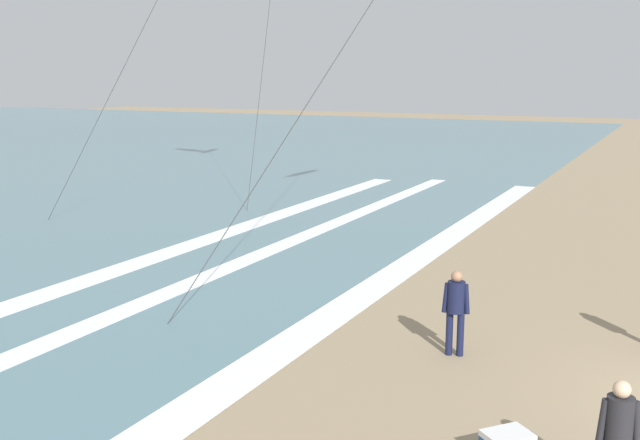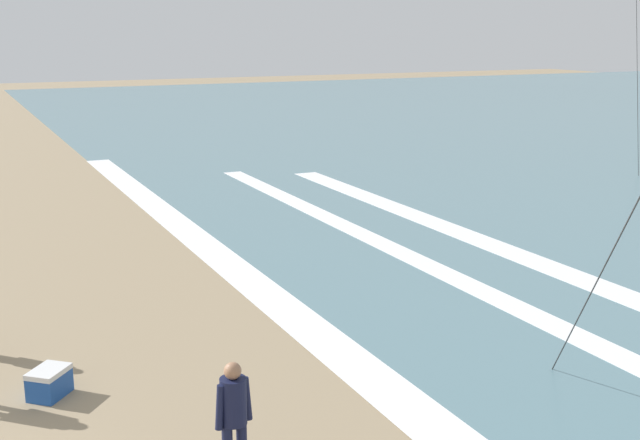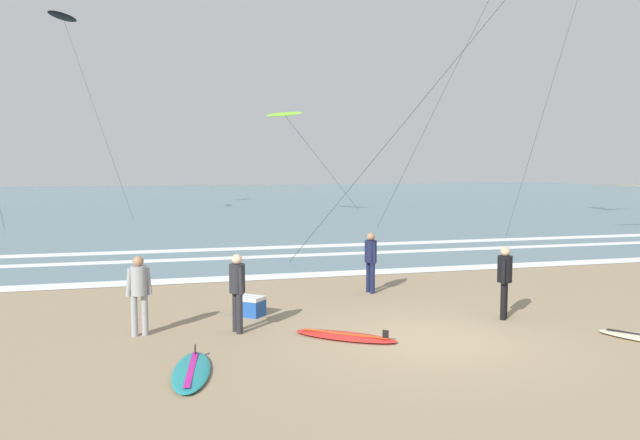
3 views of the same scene
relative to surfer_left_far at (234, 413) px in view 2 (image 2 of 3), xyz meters
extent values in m
cube|color=white|center=(-2.05, 2.97, -0.94)|extent=(47.38, 0.92, 0.01)
cylinder|color=#141938|center=(0.00, 0.00, 0.15)|extent=(0.32, 0.32, 0.58)
cylinder|color=#141938|center=(-0.04, 0.18, 0.13)|extent=(0.12, 0.15, 0.56)
cylinder|color=#141938|center=(0.04, -0.18, 0.13)|extent=(0.12, 0.15, 0.56)
sphere|color=#9E7051|center=(0.00, 0.00, 0.54)|extent=(0.21, 0.21, 0.21)
cube|color=#1E4C9E|center=(-3.48, -1.73, -0.78)|extent=(0.74, 0.73, 0.36)
cube|color=silver|center=(-3.48, -1.73, -0.56)|extent=(0.76, 0.74, 0.08)
camera|label=1|loc=(-12.74, -3.53, 4.13)|focal=41.95mm
camera|label=2|loc=(8.22, -2.78, 4.44)|focal=44.50mm
camera|label=3|loc=(-5.51, -15.55, 2.41)|focal=35.25mm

